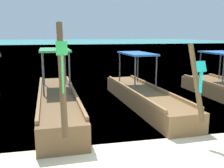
# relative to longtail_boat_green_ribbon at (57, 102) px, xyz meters

# --- Properties ---
(ground) EXTENTS (120.00, 120.00, 0.00)m
(ground) POSITION_rel_longtail_boat_green_ribbon_xyz_m (1.64, -3.84, -0.38)
(ground) COLOR beige
(sea_water) EXTENTS (120.00, 120.00, 0.00)m
(sea_water) POSITION_rel_longtail_boat_green_ribbon_xyz_m (1.64, 57.36, -0.38)
(sea_water) COLOR #2DB29E
(sea_water) RESTS_ON ground
(longtail_boat_green_ribbon) EXTENTS (1.32, 6.79, 2.74)m
(longtail_boat_green_ribbon) POSITION_rel_longtail_boat_green_ribbon_xyz_m (0.00, 0.00, 0.00)
(longtail_boat_green_ribbon) COLOR brown
(longtail_boat_green_ribbon) RESTS_ON ground
(longtail_boat_turquoise_ribbon) EXTENTS (1.41, 6.48, 2.29)m
(longtail_boat_turquoise_ribbon) POSITION_rel_longtail_boat_green_ribbon_xyz_m (2.97, 0.24, -0.04)
(longtail_boat_turquoise_ribbon) COLOR brown
(longtail_boat_turquoise_ribbon) RESTS_ON ground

